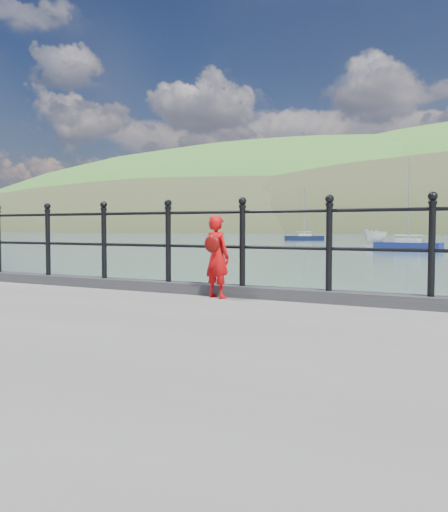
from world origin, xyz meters
The scene contains 7 objects.
ground centered at (0.00, 0.00, 0.00)m, with size 600.00×600.00×0.00m, color #2D4251.
kerb centered at (0.00, -0.15, 1.07)m, with size 60.00×0.30×0.15m, color #28282B.
railing centered at (0.00, -0.15, 1.82)m, with size 18.11×0.11×1.20m.
child centered at (0.35, -0.41, 1.56)m, with size 0.46×0.37×1.10m.
launch_white centered at (-11.30, 61.02, 0.85)m, with size 1.66×4.41×1.70m, color silver.
sailboat_left centered at (-24.05, 70.89, 0.34)m, with size 5.82×4.49×8.20m.
sailboat_port centered at (-4.01, 40.64, 0.34)m, with size 5.59×2.44×7.92m.
Camera 1 is at (3.82, -6.68, 1.94)m, focal length 38.00 mm.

